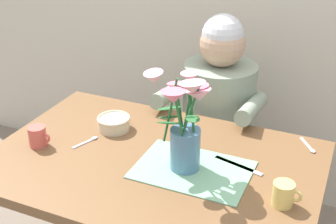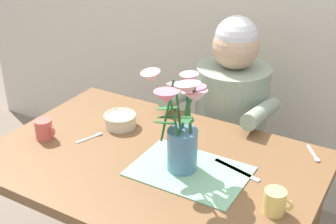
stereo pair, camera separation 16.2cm
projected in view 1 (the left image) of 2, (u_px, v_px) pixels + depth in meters
The scene contains 10 objects.
dining_table at pixel (153, 181), 1.72m from camera, with size 1.20×0.80×0.74m.
seated_person at pixel (217, 130), 2.24m from camera, with size 0.45×0.47×1.14m.
striped_placemat at pixel (193, 170), 1.62m from camera, with size 0.40×0.28×0.01m, color #7AB289.
flower_vase at pixel (185, 123), 1.54m from camera, with size 0.24×0.27×0.37m.
ceramic_bowl at pixel (114, 123), 1.87m from camera, with size 0.14×0.14×0.06m.
dinner_knife at pixel (238, 166), 1.64m from camera, with size 0.19×0.02×0.01m, color silver.
coffee_cup at pixel (284, 194), 1.43m from camera, with size 0.09×0.07×0.08m.
tea_cup at pixel (38, 136), 1.75m from camera, with size 0.09×0.07×0.08m.
spoon_0 at pixel (310, 147), 1.75m from camera, with size 0.08×0.11×0.01m.
spoon_1 at pixel (89, 141), 1.79m from camera, with size 0.06×0.12×0.01m.
Camera 1 is at (0.62, -1.28, 1.65)m, focal length 49.09 mm.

